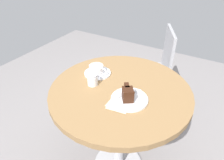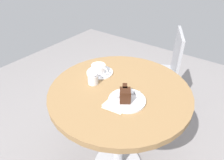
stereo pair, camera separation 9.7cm
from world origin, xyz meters
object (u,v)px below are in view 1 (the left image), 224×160
at_px(coffee_cup, 97,69).
at_px(cake_slice, 128,94).
at_px(sugar_pot, 93,79).
at_px(cafe_chair, 156,66).
at_px(teaspoon, 103,75).
at_px(saucer, 98,73).
at_px(cake_plate, 129,99).
at_px(napkin, 120,104).
at_px(fork, 133,93).

relative_size(coffee_cup, cake_slice, 1.15).
bearing_deg(sugar_pot, cake_slice, -6.46).
bearing_deg(sugar_pot, cafe_chair, 81.47).
bearing_deg(teaspoon, cake_slice, 48.11).
bearing_deg(teaspoon, saucer, -115.34).
distance_m(saucer, teaspoon, 0.05).
bearing_deg(sugar_pot, coffee_cup, 111.90).
distance_m(coffee_cup, teaspoon, 0.06).
height_order(saucer, teaspoon, teaspoon).
bearing_deg(cake_slice, cake_plate, 42.37).
xyz_separation_m(coffee_cup, cake_plate, (0.30, -0.13, -0.03)).
distance_m(napkin, cafe_chair, 0.95).
relative_size(saucer, cake_slice, 1.61).
height_order(cake_plate, sugar_pot, sugar_pot).
xyz_separation_m(saucer, teaspoon, (0.05, -0.01, 0.01)).
bearing_deg(cake_slice, cafe_chair, 97.85).
relative_size(cake_plate, cafe_chair, 0.24).
height_order(fork, napkin, fork).
height_order(teaspoon, napkin, teaspoon).
relative_size(napkin, sugar_pot, 1.81).
height_order(saucer, cafe_chair, cafe_chair).
distance_m(saucer, napkin, 0.33).
height_order(coffee_cup, cake_slice, cake_slice).
bearing_deg(saucer, coffee_cup, -90.31).
distance_m(cake_plate, fork, 0.05).
bearing_deg(cafe_chair, napkin, -19.33).
relative_size(coffee_cup, fork, 0.92).
distance_m(cake_plate, sugar_pot, 0.26).
xyz_separation_m(coffee_cup, cafe_chair, (0.17, 0.73, -0.29)).
bearing_deg(fork, cake_plate, -141.32).
height_order(cake_slice, sugar_pot, cake_slice).
bearing_deg(teaspoon, sugar_pot, -18.01).
distance_m(coffee_cup, sugar_pot, 0.11).
relative_size(cake_slice, fork, 0.80).
relative_size(saucer, cafe_chair, 0.20).
height_order(teaspoon, sugar_pot, sugar_pot).
bearing_deg(cafe_chair, cake_plate, -17.02).
height_order(teaspoon, cafe_chair, cafe_chair).
relative_size(saucer, coffee_cup, 1.40).
xyz_separation_m(coffee_cup, cake_slice, (0.29, -0.13, 0.01)).
xyz_separation_m(teaspoon, cake_slice, (0.23, -0.13, 0.03)).
height_order(coffee_cup, teaspoon, coffee_cup).
bearing_deg(teaspoon, cake_plate, 50.43).
distance_m(cafe_chair, sugar_pot, 0.89).
bearing_deg(cake_plate, saucer, 155.53).
xyz_separation_m(saucer, cake_slice, (0.29, -0.14, 0.04)).
height_order(cake_plate, napkin, cake_plate).
xyz_separation_m(napkin, sugar_pot, (-0.22, 0.07, 0.04)).
relative_size(coffee_cup, cake_plate, 0.61).
xyz_separation_m(napkin, cafe_chair, (-0.10, 0.91, -0.25)).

